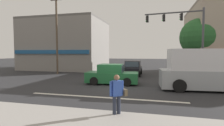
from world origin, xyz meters
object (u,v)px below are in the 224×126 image
(utility_pole_near_left, at_px, (57,34))
(pedestrian_foreground_with_bag, at_px, (117,93))
(box_truck_approaching_near, at_px, (201,71))
(sedan_crossing_rightbound, at_px, (133,69))
(sedan_crossing_leftbound, at_px, (112,75))
(traffic_light_mast, at_px, (186,31))
(street_tree, at_px, (199,37))

(utility_pole_near_left, xyz_separation_m, pedestrian_foreground_with_bag, (9.65, -11.71, -3.66))
(utility_pole_near_left, relative_size, box_truck_approaching_near, 1.55)
(utility_pole_near_left, bearing_deg, sedan_crossing_rightbound, 8.25)
(utility_pole_near_left, distance_m, sedan_crossing_leftbound, 9.78)
(sedan_crossing_rightbound, height_order, box_truck_approaching_near, box_truck_approaching_near)
(traffic_light_mast, relative_size, box_truck_approaching_near, 1.08)
(utility_pole_near_left, height_order, pedestrian_foreground_with_bag, utility_pole_near_left)
(traffic_light_mast, bearing_deg, sedan_crossing_leftbound, -156.71)
(street_tree, height_order, utility_pole_near_left, utility_pole_near_left)
(traffic_light_mast, xyz_separation_m, pedestrian_foreground_with_bag, (-3.90, -9.61, -3.35))
(box_truck_approaching_near, bearing_deg, street_tree, 78.57)
(street_tree, bearing_deg, utility_pole_near_left, -172.85)
(street_tree, distance_m, pedestrian_foreground_with_bag, 15.18)
(street_tree, relative_size, pedestrian_foreground_with_bag, 3.64)
(pedestrian_foreground_with_bag, bearing_deg, sedan_crossing_rightbound, 94.50)
(traffic_light_mast, distance_m, pedestrian_foreground_with_bag, 10.90)
(box_truck_approaching_near, xyz_separation_m, pedestrian_foreground_with_bag, (-4.34, -6.23, -0.30))
(traffic_light_mast, distance_m, box_truck_approaching_near, 4.57)
(street_tree, bearing_deg, traffic_light_mast, -115.60)
(traffic_light_mast, height_order, sedan_crossing_leftbound, traffic_light_mast)
(box_truck_approaching_near, bearing_deg, utility_pole_near_left, 158.61)
(sedan_crossing_leftbound, xyz_separation_m, sedan_crossing_rightbound, (0.94, 5.87, 0.00))
(utility_pole_near_left, height_order, box_truck_approaching_near, utility_pole_near_left)
(utility_pole_near_left, xyz_separation_m, box_truck_approaching_near, (13.98, -5.48, -3.36))
(street_tree, height_order, box_truck_approaching_near, street_tree)
(sedan_crossing_leftbound, bearing_deg, street_tree, 40.09)
(utility_pole_near_left, xyz_separation_m, traffic_light_mast, (13.55, -2.10, -0.31))
(utility_pole_near_left, bearing_deg, box_truck_approaching_near, -21.39)
(street_tree, distance_m, box_truck_approaching_near, 8.09)
(utility_pole_near_left, distance_m, sedan_crossing_rightbound, 9.55)
(sedan_crossing_rightbound, bearing_deg, utility_pole_near_left, -171.75)
(box_truck_approaching_near, bearing_deg, pedestrian_foreground_with_bag, -124.83)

